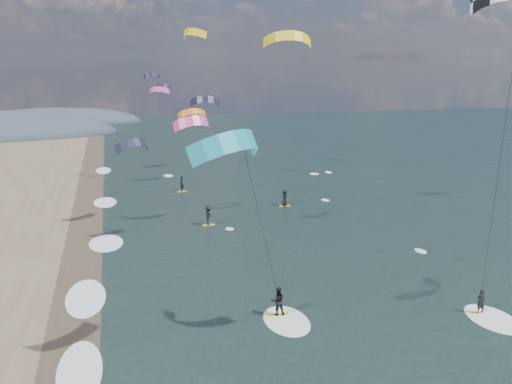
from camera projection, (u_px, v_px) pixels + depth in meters
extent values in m
cube|color=#382D23|center=(73.00, 334.00, 31.50)|extent=(3.00, 240.00, 0.00)
ellipsoid|color=#3D4756|center=(54.00, 123.00, 132.75)|extent=(40.00, 18.00, 7.00)
cube|color=yellow|center=(480.00, 313.00, 34.07)|extent=(1.22, 0.37, 0.05)
imported|color=black|center=(481.00, 301.00, 33.89)|extent=(0.55, 0.37, 1.51)
ellipsoid|color=white|center=(493.00, 319.00, 33.40)|extent=(2.60, 4.20, 0.12)
cylinder|color=black|center=(499.00, 168.00, 28.57)|extent=(0.02, 0.02, 17.97)
cube|color=yellow|center=(278.00, 315.00, 33.82)|extent=(1.36, 0.42, 0.06)
imported|color=black|center=(278.00, 301.00, 33.61)|extent=(0.88, 0.71, 1.73)
ellipsoid|color=white|center=(286.00, 321.00, 33.15)|extent=(2.60, 4.20, 0.12)
cylinder|color=black|center=(263.00, 229.00, 29.11)|extent=(0.02, 0.02, 12.30)
cube|color=yellow|center=(209.00, 225.00, 52.03)|extent=(1.10, 0.35, 0.05)
imported|color=black|center=(209.00, 215.00, 51.82)|extent=(1.14, 1.33, 1.78)
cube|color=yellow|center=(285.00, 206.00, 58.79)|extent=(1.10, 0.35, 0.05)
imported|color=black|center=(285.00, 198.00, 58.59)|extent=(0.72, 0.92, 1.66)
cube|color=yellow|center=(182.00, 191.00, 65.02)|extent=(1.10, 0.35, 0.05)
imported|color=black|center=(182.00, 184.00, 64.82)|extent=(0.42, 0.64, 1.73)
ellipsoid|color=white|center=(94.00, 369.00, 28.02)|extent=(2.40, 5.40, 0.11)
ellipsoid|color=white|center=(96.00, 296.00, 36.50)|extent=(2.40, 5.40, 0.11)
ellipsoid|color=white|center=(99.00, 244.00, 46.87)|extent=(2.40, 5.40, 0.11)
ellipsoid|color=white|center=(100.00, 203.00, 60.07)|extent=(2.40, 5.40, 0.11)
ellipsoid|color=white|center=(101.00, 171.00, 77.03)|extent=(2.40, 5.40, 0.11)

